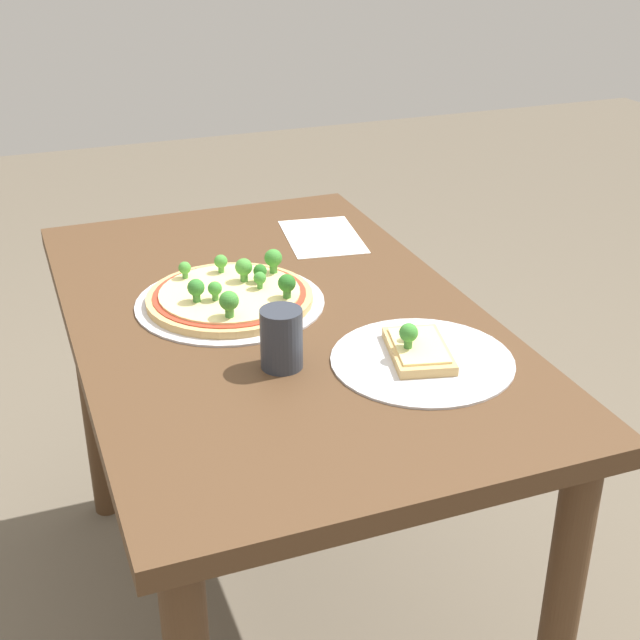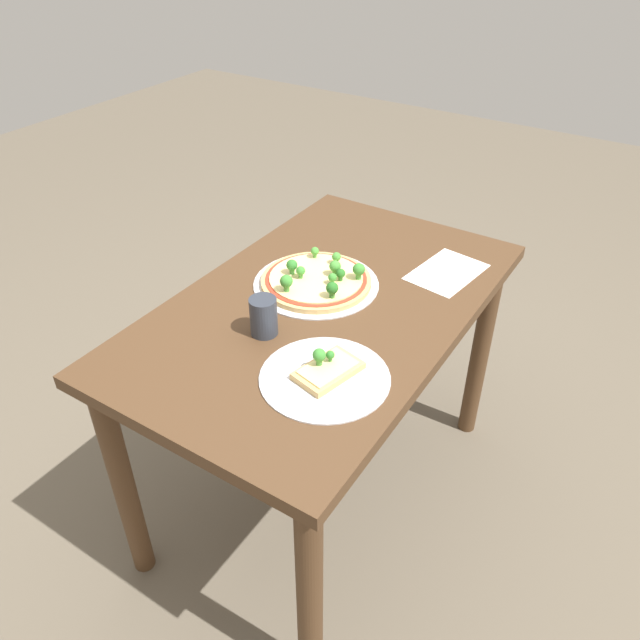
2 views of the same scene
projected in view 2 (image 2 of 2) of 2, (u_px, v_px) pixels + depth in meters
ground_plane at (323, 487)px, 2.08m from camera, size 8.00×8.00×0.00m
dining_table at (324, 336)px, 1.71m from camera, size 1.17×0.71×0.75m
pizza_tray_whole at (317, 280)px, 1.71m from camera, size 0.35×0.35×0.07m
pizza_tray_slice at (326, 373)px, 1.40m from camera, size 0.30×0.30×0.07m
drinking_cup at (264, 316)px, 1.51m from camera, size 0.07×0.07×0.10m
paper_menu at (447, 272)px, 1.77m from camera, size 0.25×0.19×0.00m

